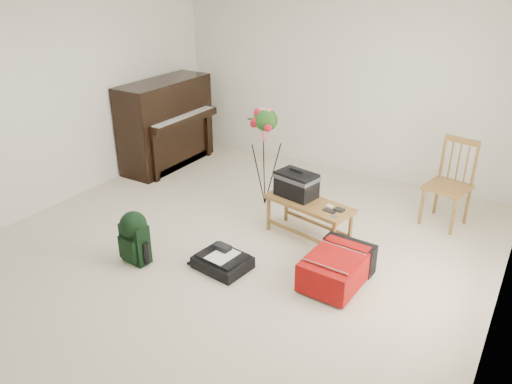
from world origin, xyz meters
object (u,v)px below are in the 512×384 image
Objects in this scene: piano at (167,125)px; dining_chair at (449,184)px; red_suitcase at (339,265)px; bench at (299,191)px; flower_stand at (265,157)px; black_duffel at (223,261)px; green_backpack at (134,235)px.

dining_chair is at bearing 3.43° from piano.
bench is at bearing 144.36° from red_suitcase.
piano is at bearing 159.33° from flower_stand.
bench is 0.86m from flower_stand.
black_duffel is at bearing -39.49° from piano.
green_backpack is at bearing -149.25° from black_duffel.
dining_chair reaches higher than green_backpack.
black_duffel is (2.29, -1.89, -0.52)m from piano.
bench reaches higher than green_backpack.
piano is at bearing 158.83° from red_suitcase.
dining_chair is 1.81× the size of green_backpack.
flower_stand is (1.91, -0.42, 0.02)m from piano.
piano is 3.01m from black_duffel.
black_duffel is at bearing 28.87° from green_backpack.
piano reaches higher than red_suitcase.
green_backpack is (1.48, -2.24, -0.30)m from piano.
bench is 1.38× the size of red_suitcase.
black_duffel is at bearing -115.45° from dining_chair.
flower_stand is (-0.38, 1.47, 0.54)m from black_duffel.
red_suitcase is 2.02m from green_backpack.
black_duffel is 0.44× the size of flower_stand.
green_backpack is (-0.81, -0.36, 0.23)m from black_duffel.
dining_chair reaches higher than red_suitcase.
bench is 0.81× the size of flower_stand.
bench is 1.77m from green_backpack.
black_duffel is at bearing -156.20° from red_suitcase.
black_duffel is (-1.05, -0.41, -0.09)m from red_suitcase.
red_suitcase is 0.59× the size of flower_stand.
red_suitcase reaches higher than black_duffel.
piano is 1.19× the size of flower_stand.
bench is 1.13m from black_duffel.
red_suitcase is 1.84m from flower_stand.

